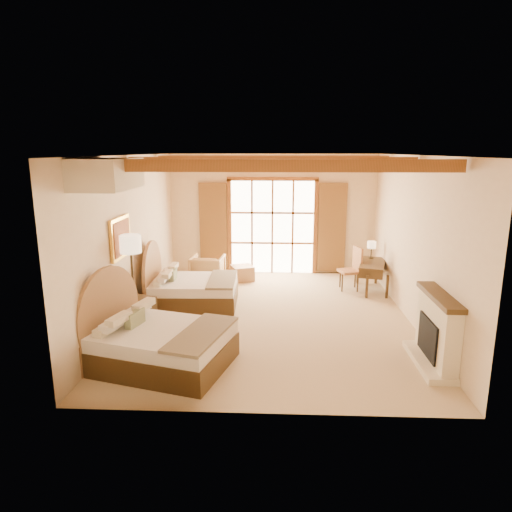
# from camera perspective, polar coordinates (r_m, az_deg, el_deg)

# --- Properties ---
(floor) EXTENTS (7.00, 7.00, 0.00)m
(floor) POSITION_cam_1_polar(r_m,az_deg,el_deg) (9.33, 1.78, -7.56)
(floor) COLOR #D0B38C
(floor) RESTS_ON ground
(wall_back) EXTENTS (5.50, 0.00, 5.50)m
(wall_back) POSITION_cam_1_polar(r_m,az_deg,el_deg) (12.35, 2.07, 5.22)
(wall_back) COLOR beige
(wall_back) RESTS_ON ground
(wall_left) EXTENTS (0.00, 7.00, 7.00)m
(wall_left) POSITION_cam_1_polar(r_m,az_deg,el_deg) (9.34, -15.28, 2.19)
(wall_left) COLOR beige
(wall_left) RESTS_ON ground
(wall_right) EXTENTS (0.00, 7.00, 7.00)m
(wall_right) POSITION_cam_1_polar(r_m,az_deg,el_deg) (9.28, 19.10, 1.86)
(wall_right) COLOR beige
(wall_right) RESTS_ON ground
(ceiling) EXTENTS (7.00, 7.00, 0.00)m
(ceiling) POSITION_cam_1_polar(r_m,az_deg,el_deg) (8.73, 1.93, 12.49)
(ceiling) COLOR #B36F37
(ceiling) RESTS_ON ground
(ceiling_beams) EXTENTS (5.39, 4.60, 0.18)m
(ceiling_beams) POSITION_cam_1_polar(r_m,az_deg,el_deg) (8.73, 1.92, 11.70)
(ceiling_beams) COLOR #955021
(ceiling_beams) RESTS_ON ceiling
(french_doors) EXTENTS (3.95, 0.08, 2.60)m
(french_doors) POSITION_cam_1_polar(r_m,az_deg,el_deg) (12.34, 2.05, 3.57)
(french_doors) COLOR white
(french_doors) RESTS_ON ground
(fireplace) EXTENTS (0.46, 1.40, 1.16)m
(fireplace) POSITION_cam_1_polar(r_m,az_deg,el_deg) (7.70, 21.55, -9.04)
(fireplace) COLOR beige
(fireplace) RESTS_ON ground
(painting) EXTENTS (0.06, 0.95, 0.75)m
(painting) POSITION_cam_1_polar(r_m,az_deg,el_deg) (8.60, -16.54, 2.22)
(painting) COLOR gold
(painting) RESTS_ON wall_left
(canopy_valance) EXTENTS (0.70, 1.40, 0.45)m
(canopy_valance) POSITION_cam_1_polar(r_m,az_deg,el_deg) (7.19, -18.08, 9.74)
(canopy_valance) COLOR beige
(canopy_valance) RESTS_ON ceiling
(bed_near) EXTENTS (2.39, 2.00, 1.32)m
(bed_near) POSITION_cam_1_polar(r_m,az_deg,el_deg) (7.38, -12.79, -10.32)
(bed_near) COLOR #483116
(bed_near) RESTS_ON floor
(bed_far) EXTENTS (1.90, 1.47, 1.23)m
(bed_far) POSITION_cam_1_polar(r_m,az_deg,el_deg) (10.03, -8.62, -3.97)
(bed_far) COLOR #483116
(bed_far) RESTS_ON floor
(nightstand) EXTENTS (0.67, 0.67, 0.62)m
(nightstand) POSITION_cam_1_polar(r_m,az_deg,el_deg) (8.81, -14.55, -7.12)
(nightstand) COLOR #483116
(nightstand) RESTS_ON floor
(floor_lamp) EXTENTS (0.38, 0.38, 1.82)m
(floor_lamp) POSITION_cam_1_polar(r_m,az_deg,el_deg) (8.48, -15.38, 0.73)
(floor_lamp) COLOR #332A19
(floor_lamp) RESTS_ON floor
(armchair) EXTENTS (0.84, 0.86, 0.73)m
(armchair) POSITION_cam_1_polar(r_m,az_deg,el_deg) (11.51, -6.05, -1.70)
(armchair) COLOR tan
(armchair) RESTS_ON floor
(ottoman) EXTENTS (0.68, 0.68, 0.38)m
(ottoman) POSITION_cam_1_polar(r_m,az_deg,el_deg) (11.80, -1.73, -2.14)
(ottoman) COLOR #9D6747
(ottoman) RESTS_ON floor
(desk) EXTENTS (0.86, 1.38, 0.69)m
(desk) POSITION_cam_1_polar(r_m,az_deg,el_deg) (11.25, 14.29, -2.37)
(desk) COLOR #483116
(desk) RESTS_ON floor
(desk_chair) EXTENTS (0.57, 0.56, 1.04)m
(desk_chair) POSITION_cam_1_polar(r_m,az_deg,el_deg) (11.21, 11.68, -2.54)
(desk_chair) COLOR #AD6D3F
(desk_chair) RESTS_ON floor
(desk_lamp) EXTENTS (0.21, 0.21, 0.42)m
(desk_lamp) POSITION_cam_1_polar(r_m,az_deg,el_deg) (11.54, 14.25, 1.29)
(desk_lamp) COLOR #332A19
(desk_lamp) RESTS_ON desk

